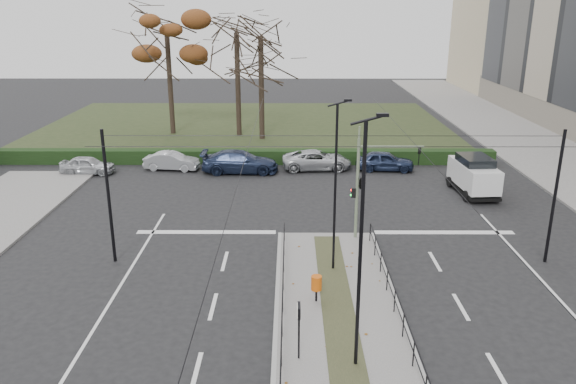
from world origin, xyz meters
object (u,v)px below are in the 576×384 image
parked_car_second (172,161)px  bare_tree_near (237,40)px  rust_tree (166,29)px  info_panel (299,317)px  parked_car_first (88,165)px  parked_car_third (240,162)px  litter_bin (316,283)px  white_van (474,174)px  parked_car_fourth (317,160)px  parked_car_fifth (385,161)px  traffic_light (363,181)px  streetlamp_median_near (361,246)px  streetlamp_median_far (336,186)px  bare_tree_center (261,44)px

parked_car_second → bare_tree_near: bare_tree_near is taller
rust_tree → info_panel: bearing=-72.4°
parked_car_first → parked_car_third: (10.33, 0.40, 0.14)m
litter_bin → white_van: 16.81m
parked_car_fourth → parked_car_fifth: (4.70, -0.26, 0.01)m
parked_car_second → parked_car_third: 4.85m
parked_car_second → bare_tree_near: bearing=-12.2°
parked_car_second → parked_car_fifth: size_ratio=0.95×
litter_bin → rust_tree: bearing=110.7°
traffic_light → parked_car_second: 17.19m
info_panel → parked_car_fourth: info_panel is taller
parked_car_first → rust_tree: size_ratio=0.31×
parked_car_third → rust_tree: rust_tree is taller
streetlamp_median_near → streetlamp_median_far: (-0.21, 6.78, -0.34)m
info_panel → rust_tree: 36.34m
streetlamp_median_far → parked_car_third: (-5.29, 15.24, -3.08)m
parked_car_fourth → white_van: bearing=-124.2°
parked_car_fourth → parked_car_fifth: bearing=-97.0°
traffic_light → parked_car_fifth: 12.86m
parked_car_second → parked_car_fourth: bearing=-82.4°
parked_car_third → bare_tree_near: bearing=5.4°
rust_tree → parked_car_third: bearing=-60.1°
parked_car_first → traffic_light: bearing=-122.6°
rust_tree → litter_bin: bearing=-69.3°
rust_tree → streetlamp_median_far: bearing=-65.8°
traffic_light → parked_car_second: traffic_light is taller
parked_car_second → parked_car_fourth: 10.11m
parked_car_third → rust_tree: bearing=30.1°
traffic_light → bare_tree_near: size_ratio=0.42×
litter_bin → parked_car_second: (-9.23, 18.69, -0.26)m
traffic_light → streetlamp_median_near: (-1.40, -10.28, 1.18)m
litter_bin → streetlamp_median_far: 4.16m
streetlamp_median_far → litter_bin: bearing=-107.1°
parked_car_fourth → bare_tree_near: size_ratio=0.42×
white_van → streetlamp_median_far: bearing=-130.9°
parked_car_fourth → info_panel: bearing=172.1°
streetlamp_median_near → rust_tree: bearing=110.1°
parked_car_fourth → white_van: white_van is taller
bare_tree_near → streetlamp_median_near: bearing=-78.9°
bare_tree_near → litter_bin: bearing=-79.5°
streetlamp_median_near → parked_car_fifth: (4.50, 22.55, -3.49)m
info_panel → parked_car_second: (-8.51, 22.35, -1.01)m
info_panel → rust_tree: size_ratio=0.16×
info_panel → parked_car_fifth: info_panel is taller
bare_tree_center → litter_bin: bearing=-83.1°
litter_bin → parked_car_third: parked_car_third is taller
bare_tree_near → parked_car_fifth: bearing=-44.9°
parked_car_third → parked_car_fourth: 5.37m
parked_car_fourth → parked_car_fifth: 4.70m
litter_bin → streetlamp_median_near: size_ratio=0.13×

